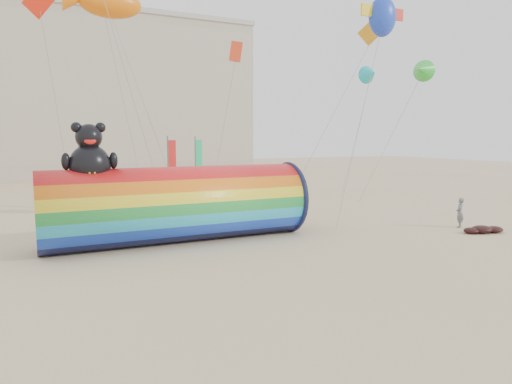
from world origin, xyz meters
name	(u,v)px	position (x,y,z in m)	size (l,w,h in m)	color
ground	(260,247)	(0.00, 0.00, 0.00)	(160.00, 160.00, 0.00)	#CCB58C
hotel_building	(7,95)	(-12.00, 45.95, 10.31)	(60.40, 15.40, 20.60)	#B7AD99
windsock_assembly	(178,202)	(-3.10, 2.83, 1.94)	(12.69, 3.87, 5.85)	red
kite_handler	(460,213)	(12.23, -0.80, 0.85)	(0.62, 0.41, 1.70)	slate
fabric_bundle	(484,229)	(12.26, -2.37, 0.17)	(2.62, 1.35, 0.41)	#340B09
festival_banners	(154,170)	(-1.14, 15.86, 2.64)	(10.17, 5.15, 5.20)	#59595E
flying_kites	(222,13)	(0.84, 6.71, 12.18)	(32.62, 11.93, 10.81)	orange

